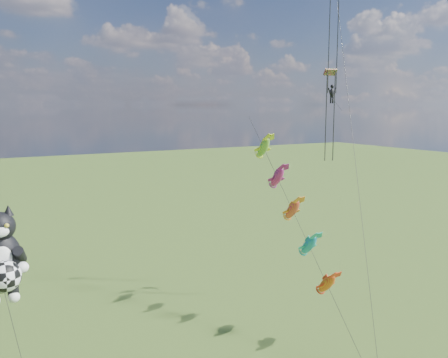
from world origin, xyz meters
TOP-DOWN VIEW (x-y plane):
  - cat_kite_rig at (-5.49, 5.44)m, footprint 2.59×4.14m
  - fish_windsock_rig at (15.08, 7.65)m, footprint 1.52×15.94m
  - parafoil_rig at (21.33, 10.57)m, footprint 9.35×15.48m

SIDE VIEW (x-z plane):
  - fish_windsock_rig at x=15.08m, z-range 0.97..16.82m
  - cat_kite_rig at x=-5.49m, z-range 3.15..14.85m
  - parafoil_rig at x=21.33m, z-range 4.77..32.61m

